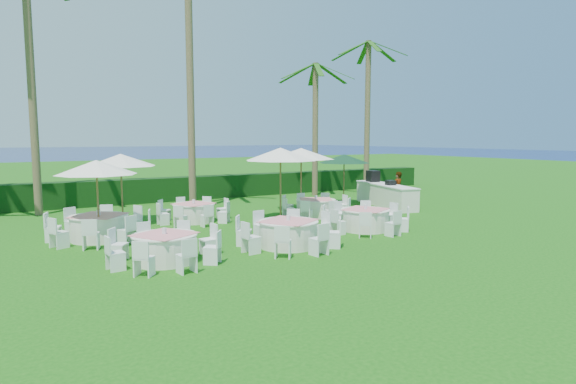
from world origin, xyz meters
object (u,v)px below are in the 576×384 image
Objects in this scene: banquet_table_e at (194,212)px; umbrella_b at (280,154)px; umbrella_d at (301,154)px; banquet_table_c at (365,219)px; umbrella_a at (96,167)px; umbrella_c at (121,160)px; staff_person at (397,189)px; banquet_table_b at (288,233)px; umbrella_green at (344,159)px; banquet_table_d at (99,227)px; buffet_table at (385,194)px; banquet_table_a at (165,247)px; banquet_table_f at (316,207)px.

umbrella_b reaches higher than banquet_table_e.
banquet_table_c is at bearing -93.82° from umbrella_d.
umbrella_a is 3.15m from umbrella_c.
staff_person is at bearing -7.05° from umbrella_c.
umbrella_green reaches higher than banquet_table_b.
umbrella_c is at bearing 63.09° from banquet_table_d.
banquet_table_c is 9.01m from umbrella_a.
umbrella_c is 1.62× the size of staff_person.
umbrella_b is (-1.70, 3.02, 2.21)m from banquet_table_c.
staff_person is (6.96, 0.95, -1.79)m from umbrella_b.
umbrella_a is 13.80m from staff_person.
umbrella_a is 6.71m from umbrella_b.
umbrella_green reaches higher than banquet_table_c.
buffet_table is at bearing -7.19° from umbrella_d.
umbrella_a is (-4.76, 3.46, 1.92)m from banquet_table_b.
umbrella_d is 1.19× the size of umbrella_green.
buffet_table is at bearing -33.05° from staff_person.
banquet_table_b is 0.68× the size of buffet_table.
banquet_table_e is at bearing 100.12° from banquet_table_b.
banquet_table_d is 13.06m from buffet_table.
umbrella_b reaches higher than umbrella_a.
banquet_table_e is 1.74× the size of staff_person.
banquet_table_e is at bearing -15.27° from staff_person.
umbrella_green is (7.82, 0.81, 1.85)m from banquet_table_e.
banquet_table_a is 1.05× the size of banquet_table_e.
banquet_table_f is at bearing -144.80° from umbrella_green.
umbrella_d is 0.63× the size of buffet_table.
umbrella_green is (10.54, 6.22, 1.84)m from banquet_table_a.
banquet_table_a is 12.99m from buffet_table.
umbrella_b reaches higher than staff_person.
banquet_table_c is at bearing -138.12° from buffet_table.
umbrella_c is (1.23, 2.42, 1.99)m from banquet_table_d.
umbrella_a is (-8.53, -0.68, 1.96)m from banquet_table_f.
umbrella_b is at bearing 3.30° from umbrella_a.
banquet_table_c is 6.57m from banquet_table_e.
banquet_table_f is 7.82m from umbrella_c.
staff_person is (13.65, 1.34, -1.52)m from umbrella_a.
banquet_table_d is at bearing -169.02° from umbrella_d.
buffet_table is at bearing 6.82° from umbrella_a.
banquet_table_c is 1.04× the size of banquet_table_f.
banquet_table_d is at bearing -7.39° from staff_person.
umbrella_b is at bearing -139.46° from umbrella_d.
banquet_table_c is at bearing 12.74° from banquet_table_b.
banquet_table_b is 1.93× the size of staff_person.
umbrella_c is at bearing 87.87° from banquet_table_a.
buffet_table is at bearing 22.31° from banquet_table_a.
umbrella_b is at bearing -0.46° from banquet_table_d.
umbrella_c reaches higher than banquet_table_f.
banquet_table_d is 1.07× the size of umbrella_d.
banquet_table_e is 1.11× the size of umbrella_a.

